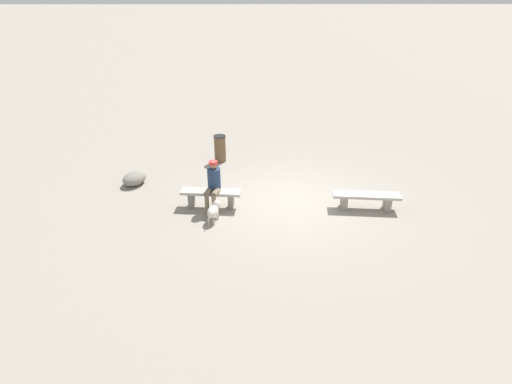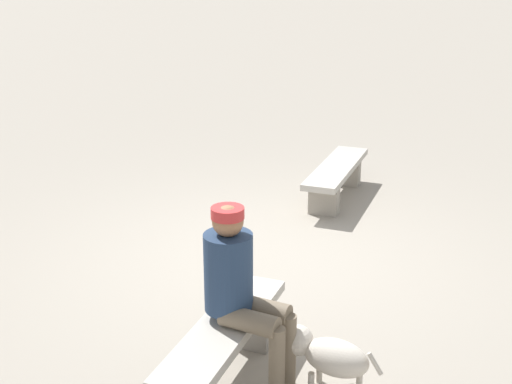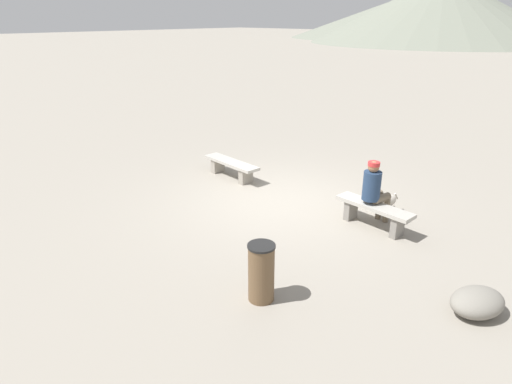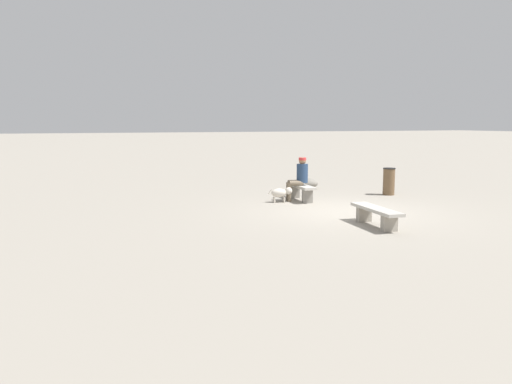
{
  "view_description": "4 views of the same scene",
  "coord_description": "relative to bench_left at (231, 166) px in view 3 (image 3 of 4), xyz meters",
  "views": [
    {
      "loc": [
        1.02,
        9.99,
        5.28
      ],
      "look_at": [
        0.94,
        0.58,
        0.58
      ],
      "focal_mm": 29.83,
      "sensor_mm": 36.0,
      "label": 1
    },
    {
      "loc": [
        5.98,
        1.58,
        2.87
      ],
      "look_at": [
        -0.6,
        -0.25,
        0.46
      ],
      "focal_mm": 48.57,
      "sensor_mm": 36.0,
      "label": 2
    },
    {
      "loc": [
        5.57,
        -6.77,
        3.75
      ],
      "look_at": [
        0.08,
        -0.82,
        0.5
      ],
      "focal_mm": 30.86,
      "sensor_mm": 36.0,
      "label": 3
    },
    {
      "loc": [
        -10.97,
        6.89,
        2.3
      ],
      "look_at": [
        1.71,
        1.85,
        0.38
      ],
      "focal_mm": 34.78,
      "sensor_mm": 36.0,
      "label": 4
    }
  ],
  "objects": [
    {
      "name": "bench_left",
      "position": [
        0.0,
        0.0,
        0.0
      ],
      "size": [
        1.73,
        0.54,
        0.42
      ],
      "rotation": [
        0.0,
        0.0,
        -0.09
      ],
      "color": "gray",
      "rests_on": "ground"
    },
    {
      "name": "boulder",
      "position": [
        6.3,
        -1.54,
        -0.11
      ],
      "size": [
        0.84,
        0.95,
        0.36
      ],
      "primitive_type": "ellipsoid",
      "rotation": [
        0.0,
        0.0,
        4.31
      ],
      "color": "gray",
      "rests_on": "ground"
    },
    {
      "name": "distant_peak_1",
      "position": [
        -32.47,
        71.33,
        2.75
      ],
      "size": [
        34.95,
        34.95,
        6.1
      ],
      "primitive_type": "cone",
      "color": "gray",
      "rests_on": "ground"
    },
    {
      "name": "seated_person",
      "position": [
        3.88,
        -0.03,
        0.46
      ],
      "size": [
        0.41,
        0.64,
        1.29
      ],
      "rotation": [
        0.0,
        0.0,
        -0.2
      ],
      "color": "navy",
      "rests_on": "ground"
    },
    {
      "name": "trash_bin",
      "position": [
        3.94,
        -3.26,
        0.14
      ],
      "size": [
        0.39,
        0.39,
        0.87
      ],
      "color": "brown",
      "rests_on": "ground"
    },
    {
      "name": "dog",
      "position": [
        3.85,
        0.56,
        -0.01
      ],
      "size": [
        0.35,
        0.71,
        0.44
      ],
      "rotation": [
        0.0,
        0.0,
        4.49
      ],
      "color": "beige",
      "rests_on": "ground"
    },
    {
      "name": "distant_peak_3",
      "position": [
        -19.58,
        61.38,
        4.33
      ],
      "size": [
        36.84,
        36.84,
        9.26
      ],
      "primitive_type": "cone",
      "color": "gray",
      "rests_on": "ground"
    },
    {
      "name": "bench_right",
      "position": [
        3.97,
        -0.13,
        0.04
      ],
      "size": [
        1.56,
        0.5,
        0.47
      ],
      "rotation": [
        0.0,
        0.0,
        -0.09
      ],
      "color": "gray",
      "rests_on": "ground"
    },
    {
      "name": "ground",
      "position": [
        1.88,
        -0.4,
        -0.32
      ],
      "size": [
        210.0,
        210.0,
        0.06
      ],
      "primitive_type": "cube",
      "color": "gray"
    }
  ]
}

